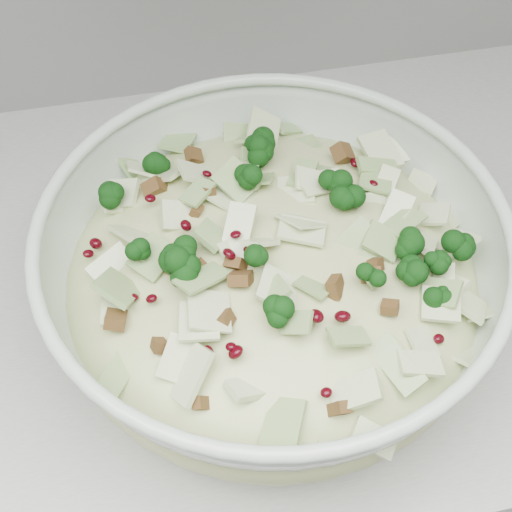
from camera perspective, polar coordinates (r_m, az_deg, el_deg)
The scene contains 3 objects.
counter at distance 1.14m, azimuth 7.57°, elevation -12.59°, with size 3.60×0.60×0.90m, color beige.
mixing_bowl at distance 0.61m, azimuth 1.27°, elevation -1.96°, with size 0.44×0.44×0.15m.
salad at distance 0.59m, azimuth 1.31°, elevation -0.52°, with size 0.42×0.42×0.15m.
Camera 1 is at (-0.24, 1.25, 1.47)m, focal length 50.00 mm.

